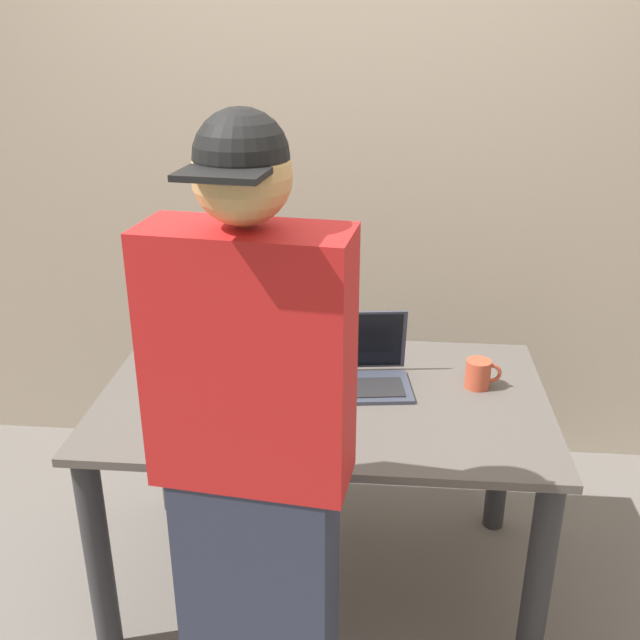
{
  "coord_description": "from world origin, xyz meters",
  "views": [
    {
      "loc": [
        0.17,
        -2.01,
        1.85
      ],
      "look_at": [
        -0.01,
        0.0,
        0.99
      ],
      "focal_mm": 41.33,
      "sensor_mm": 36.0,
      "label": 1
    }
  ],
  "objects_px": {
    "beer_bottle_dark": "(194,329)",
    "laptop": "(357,368)",
    "person_figure": "(254,476)",
    "coffee_mug": "(479,374)",
    "beer_bottle_green": "(236,329)"
  },
  "relations": [
    {
      "from": "beer_bottle_green",
      "to": "person_figure",
      "type": "xyz_separation_m",
      "value": [
        0.2,
        -0.83,
        0.0
      ]
    },
    {
      "from": "beer_bottle_dark",
      "to": "laptop",
      "type": "bearing_deg",
      "value": -8.83
    },
    {
      "from": "person_figure",
      "to": "coffee_mug",
      "type": "distance_m",
      "value": 0.93
    },
    {
      "from": "person_figure",
      "to": "laptop",
      "type": "bearing_deg",
      "value": 73.63
    },
    {
      "from": "person_figure",
      "to": "beer_bottle_dark",
      "type": "bearing_deg",
      "value": 113.02
    },
    {
      "from": "laptop",
      "to": "beer_bottle_dark",
      "type": "relative_size",
      "value": 1.05
    },
    {
      "from": "beer_bottle_dark",
      "to": "person_figure",
      "type": "height_order",
      "value": "person_figure"
    },
    {
      "from": "laptop",
      "to": "beer_bottle_green",
      "type": "xyz_separation_m",
      "value": [
        -0.41,
        0.12,
        0.07
      ]
    },
    {
      "from": "person_figure",
      "to": "coffee_mug",
      "type": "bearing_deg",
      "value": 50.31
    },
    {
      "from": "laptop",
      "to": "person_figure",
      "type": "bearing_deg",
      "value": -106.37
    },
    {
      "from": "person_figure",
      "to": "coffee_mug",
      "type": "height_order",
      "value": "person_figure"
    },
    {
      "from": "beer_bottle_green",
      "to": "coffee_mug",
      "type": "bearing_deg",
      "value": -8.47
    },
    {
      "from": "beer_bottle_dark",
      "to": "coffee_mug",
      "type": "bearing_deg",
      "value": -5.05
    },
    {
      "from": "laptop",
      "to": "coffee_mug",
      "type": "relative_size",
      "value": 3.14
    },
    {
      "from": "laptop",
      "to": "beer_bottle_dark",
      "type": "height_order",
      "value": "beer_bottle_dark"
    }
  ]
}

